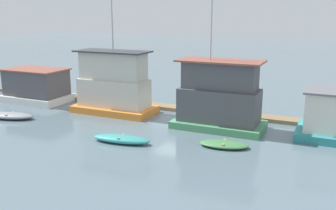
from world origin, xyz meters
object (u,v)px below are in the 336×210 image
houseboat_white (37,86)px  houseboat_orange (114,86)px  dinghy_green (224,144)px  dinghy_teal (121,139)px  dinghy_grey (10,116)px  houseboat_green (219,98)px

houseboat_white → houseboat_orange: houseboat_orange is taller
houseboat_orange → dinghy_green: size_ratio=2.87×
houseboat_orange → dinghy_teal: 7.96m
houseboat_white → dinghy_green: 20.03m
houseboat_orange → dinghy_teal: size_ratio=2.34×
houseboat_orange → dinghy_grey: bearing=-141.5°
dinghy_grey → dinghy_teal: dinghy_grey is taller
houseboat_white → houseboat_orange: (8.76, -0.44, 0.81)m
dinghy_green → dinghy_teal: bearing=-162.4°
houseboat_white → houseboat_orange: size_ratio=0.64×
houseboat_orange → houseboat_green: houseboat_orange is taller
houseboat_white → houseboat_green: (17.93, -1.05, 0.72)m
dinghy_grey → houseboat_orange: bearing=38.5°
dinghy_green → houseboat_white: bearing=166.3°
houseboat_green → dinghy_grey: size_ratio=2.22×
houseboat_white → dinghy_green: houseboat_white is taller
houseboat_orange → houseboat_green: 9.20m
houseboat_white → dinghy_teal: size_ratio=1.51×
houseboat_white → dinghy_grey: 6.12m
houseboat_orange → dinghy_green: 11.69m
dinghy_teal → dinghy_green: size_ratio=1.23×
houseboat_green → dinghy_green: size_ratio=2.79×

